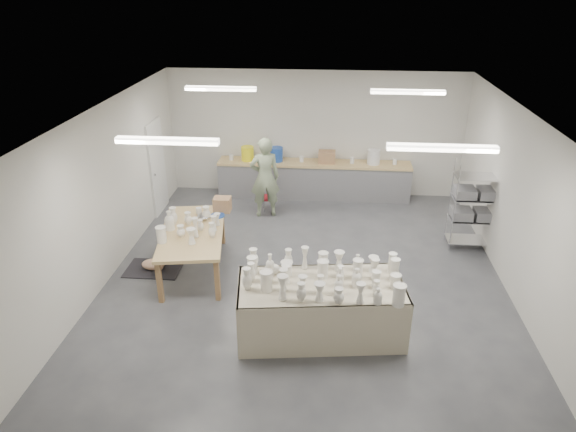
# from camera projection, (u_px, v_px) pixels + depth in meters

# --- Properties ---
(room) EXTENTS (8.00, 8.02, 3.00)m
(room) POSITION_uv_depth(u_px,v_px,m) (301.00, 167.00, 8.52)
(room) COLOR #424449
(room) RESTS_ON ground
(back_counter) EXTENTS (4.60, 0.60, 1.24)m
(back_counter) POSITION_uv_depth(u_px,v_px,m) (313.00, 178.00, 12.42)
(back_counter) COLOR tan
(back_counter) RESTS_ON ground
(wire_shelf) EXTENTS (0.88, 0.48, 1.80)m
(wire_shelf) POSITION_uv_depth(u_px,v_px,m) (474.00, 205.00, 9.93)
(wire_shelf) COLOR silver
(wire_shelf) RESTS_ON ground
(drying_table) EXTENTS (2.56, 1.45, 1.24)m
(drying_table) POSITION_uv_depth(u_px,v_px,m) (320.00, 306.00, 7.64)
(drying_table) COLOR olive
(drying_table) RESTS_ON ground
(work_table) EXTENTS (1.41, 2.31, 1.18)m
(work_table) POSITION_uv_depth(u_px,v_px,m) (194.00, 228.00, 9.23)
(work_table) COLOR tan
(work_table) RESTS_ON ground
(rug) EXTENTS (1.00, 0.70, 0.02)m
(rug) POSITION_uv_depth(u_px,v_px,m) (154.00, 269.00, 9.51)
(rug) COLOR black
(rug) RESTS_ON ground
(cat) EXTENTS (0.45, 0.34, 0.18)m
(cat) POSITION_uv_depth(u_px,v_px,m) (154.00, 264.00, 9.45)
(cat) COLOR white
(cat) RESTS_ON rug
(potter) EXTENTS (0.75, 0.59, 1.82)m
(potter) POSITION_uv_depth(u_px,v_px,m) (265.00, 177.00, 11.29)
(potter) COLOR #90A17C
(potter) RESTS_ON ground
(red_stool) EXTENTS (0.42, 0.42, 0.33)m
(red_stool) POSITION_uv_depth(u_px,v_px,m) (267.00, 198.00, 11.80)
(red_stool) COLOR red
(red_stool) RESTS_ON ground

